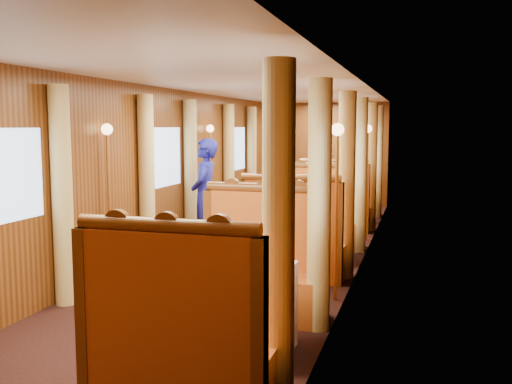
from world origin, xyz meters
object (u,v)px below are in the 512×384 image
at_px(teapot_right, 220,264).
at_px(passenger, 318,203).
at_px(banquette_far_fwd, 334,208).
at_px(banquette_mid_fwd, 293,245).
at_px(fruit_plate, 260,271).
at_px(banquette_near_fwd, 179,349).
at_px(rose_vase_far, 341,176).
at_px(table_near, 228,310).
at_px(banquette_mid_aft, 320,220).
at_px(banquette_near_aft, 261,274).
at_px(teapot_left, 202,259).
at_px(table_mid, 308,235).
at_px(banquette_far_aft, 348,195).
at_px(steward, 205,195).
at_px(tea_tray, 211,266).
at_px(rose_vase_mid, 306,196).
at_px(teapot_back, 222,255).
at_px(table_far, 342,203).

height_order(teapot_right, passenger, passenger).
bearing_deg(teapot_right, banquette_far_fwd, 70.65).
relative_size(banquette_mid_fwd, fruit_plate, 6.61).
bearing_deg(banquette_near_fwd, rose_vase_far, 90.15).
xyz_separation_m(table_near, banquette_mid_aft, (0.00, 4.51, 0.05)).
bearing_deg(banquette_mid_fwd, banquette_near_aft, -90.00).
height_order(teapot_left, passenger, passenger).
bearing_deg(teapot_left, fruit_plate, -28.72).
bearing_deg(passenger, banquette_mid_fwd, -90.00).
relative_size(banquette_mid_aft, fruit_plate, 6.61).
bearing_deg(banquette_far_fwd, passenger, -90.00).
height_order(table_mid, passenger, passenger).
distance_m(table_mid, fruit_plate, 3.70).
height_order(banquette_near_aft, banquette_far_aft, same).
relative_size(banquette_mid_aft, passenger, 1.76).
height_order(table_near, rose_vase_far, rose_vase_far).
xyz_separation_m(fruit_plate, steward, (-1.98, 3.85, 0.10)).
height_order(teapot_left, fruit_plate, teapot_left).
bearing_deg(passenger, teapot_right, -90.20).
relative_size(tea_tray, teapot_left, 2.16).
relative_size(teapot_left, fruit_plate, 0.77).
distance_m(table_mid, banquette_mid_aft, 1.02).
distance_m(banquette_mid_fwd, banquette_far_aft, 5.53).
distance_m(banquette_near_fwd, rose_vase_mid, 4.55).
bearing_deg(teapot_left, table_near, -1.53).
distance_m(banquette_mid_fwd, banquette_far_fwd, 3.50).
xyz_separation_m(banquette_far_fwd, fruit_plate, (0.33, -6.15, 0.35)).
bearing_deg(banquette_far_fwd, teapot_back, -90.87).
relative_size(table_mid, table_far, 1.00).
bearing_deg(banquette_near_aft, banquette_mid_aft, 90.00).
height_order(banquette_far_aft, passenger, banquette_far_aft).
relative_size(table_near, banquette_far_fwd, 0.78).
bearing_deg(table_near, banquette_far_fwd, 90.00).
relative_size(rose_vase_far, steward, 0.21).
relative_size(banquette_mid_aft, banquette_far_fwd, 1.00).
height_order(tea_tray, fruit_plate, fruit_plate).
xyz_separation_m(banquette_far_aft, teapot_left, (-0.21, -8.08, 0.39)).
distance_m(banquette_mid_aft, teapot_back, 4.43).
relative_size(teapot_back, passenger, 0.21).
distance_m(table_near, banquette_near_aft, 1.02).
distance_m(banquette_far_fwd, rose_vase_far, 1.11).
xyz_separation_m(table_far, rose_vase_mid, (-0.03, -3.49, 0.55)).
bearing_deg(table_mid, table_far, 90.00).
xyz_separation_m(banquette_far_fwd, teapot_right, (-0.02, -6.14, 0.38)).
xyz_separation_m(teapot_left, steward, (-1.44, 3.75, 0.05)).
bearing_deg(table_near, banquette_mid_aft, 90.00).
relative_size(banquette_near_aft, banquette_mid_fwd, 1.00).
bearing_deg(passenger, teapot_back, -91.23).
bearing_deg(table_far, rose_vase_far, -133.88).
relative_size(banquette_mid_fwd, table_far, 1.28).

